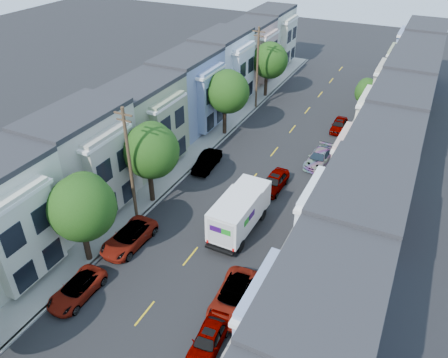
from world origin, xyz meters
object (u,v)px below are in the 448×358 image
(tree_e, at_px, (269,60))
(parked_right_d, at_px, (339,125))
(parked_left_b, at_px, (77,290))
(tree_d, at_px, (227,92))
(tree_far_r, at_px, (367,93))
(tree_c, at_px, (150,151))
(tree_b, at_px, (81,208))
(parked_right_a, at_px, (208,340))
(utility_pole_near, at_px, (130,167))
(utility_pole_far, at_px, (257,69))
(lead_sedan, at_px, (274,182))
(fedex_truck, at_px, (239,211))
(parked_left_d, at_px, (207,161))
(parked_right_c, at_px, (319,158))
(parked_right_b, at_px, (234,297))
(parked_left_c, at_px, (129,238))

(tree_e, bearing_deg, parked_right_d, -28.28)
(tree_e, relative_size, parked_left_b, 1.67)
(tree_d, bearing_deg, tree_far_r, 37.85)
(tree_c, xyz_separation_m, parked_right_d, (11.20, 21.29, -4.50))
(tree_b, distance_m, parked_right_a, 12.30)
(tree_far_r, height_order, utility_pole_near, utility_pole_near)
(tree_b, bearing_deg, parked_right_d, 69.32)
(utility_pole_far, relative_size, lead_sedan, 2.18)
(utility_pole_near, bearing_deg, tree_far_r, 64.51)
(fedex_truck, bearing_deg, tree_c, 179.37)
(fedex_truck, distance_m, parked_left_d, 10.16)
(utility_pole_far, height_order, parked_right_c, utility_pole_far)
(lead_sedan, height_order, parked_left_b, lead_sedan)
(tree_far_r, distance_m, parked_right_b, 32.65)
(lead_sedan, height_order, parked_right_d, lead_sedan)
(tree_far_r, xyz_separation_m, lead_sedan, (-4.48, -18.30, -2.97))
(parked_right_d, bearing_deg, utility_pole_far, 167.59)
(tree_far_r, bearing_deg, parked_right_c, -99.37)
(tree_b, bearing_deg, parked_right_b, 4.29)
(fedex_truck, bearing_deg, parked_right_a, -74.04)
(lead_sedan, height_order, parked_right_a, lead_sedan)
(fedex_truck, bearing_deg, utility_pole_far, 110.37)
(parked_left_c, bearing_deg, fedex_truck, 40.27)
(tree_c, height_order, tree_far_r, tree_c)
(parked_right_a, bearing_deg, fedex_truck, 100.48)
(utility_pole_near, distance_m, parked_left_c, 5.50)
(tree_b, height_order, tree_far_r, tree_b)
(tree_c, bearing_deg, parked_right_b, -33.96)
(tree_c, relative_size, parked_right_d, 1.82)
(tree_b, bearing_deg, tree_far_r, 68.38)
(tree_b, relative_size, parked_left_d, 1.67)
(tree_d, distance_m, parked_right_d, 13.77)
(tree_b, relative_size, lead_sedan, 1.59)
(tree_e, distance_m, parked_left_c, 33.33)
(parked_right_c, bearing_deg, parked_right_b, -86.34)
(tree_c, xyz_separation_m, parked_left_b, (1.40, -11.52, -4.56))
(tree_c, relative_size, parked_left_b, 1.71)
(parked_right_b, height_order, parked_right_d, parked_right_b)
(parked_left_d, height_order, parked_right_a, parked_left_d)
(parked_left_b, xyz_separation_m, parked_left_d, (0.00, 18.69, 0.11))
(parked_left_c, bearing_deg, lead_sedan, 60.96)
(tree_b, relative_size, tree_far_r, 1.38)
(tree_b, xyz_separation_m, parked_left_c, (1.40, 2.68, -4.21))
(parked_left_c, distance_m, parked_right_c, 20.95)
(tree_b, relative_size, parked_right_a, 1.70)
(tree_b, xyz_separation_m, utility_pole_far, (0.00, 31.61, 0.23))
(utility_pole_far, distance_m, parked_left_b, 35.07)
(tree_d, distance_m, parked_right_a, 28.52)
(utility_pole_near, xyz_separation_m, parked_left_c, (1.40, -2.93, -4.44))
(tree_e, height_order, lead_sedan, tree_e)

